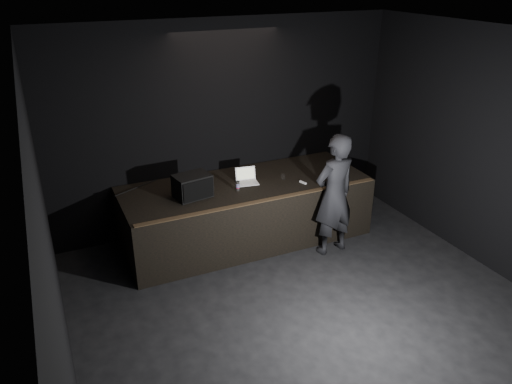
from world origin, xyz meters
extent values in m
plane|color=black|center=(0.00, 0.00, 0.00)|extent=(7.00, 7.00, 0.00)
cube|color=black|center=(0.00, 3.50, 1.75)|extent=(6.00, 0.10, 3.50)
cube|color=black|center=(-3.00, 0.00, 1.75)|extent=(0.10, 7.00, 3.50)
cube|color=black|center=(0.00, 0.00, 3.50)|extent=(6.00, 7.00, 0.04)
cube|color=black|center=(0.00, 2.73, 0.50)|extent=(4.00, 1.50, 1.00)
cube|color=brown|center=(0.00, 2.02, 1.01)|extent=(3.92, 0.10, 0.01)
cube|color=black|center=(-0.93, 2.60, 1.18)|extent=(0.59, 0.46, 0.35)
cube|color=black|center=(-0.90, 2.41, 1.18)|extent=(0.49, 0.10, 0.29)
cylinder|color=black|center=(-1.65, 3.28, 1.01)|extent=(0.74, 0.38, 0.02)
cube|color=white|center=(0.03, 2.71, 1.01)|extent=(0.36, 0.27, 0.02)
cube|color=silver|center=(0.03, 2.71, 1.02)|extent=(0.29, 0.17, 0.00)
cube|color=white|center=(0.05, 2.86, 1.12)|extent=(0.34, 0.12, 0.21)
cube|color=gold|center=(0.05, 2.85, 1.12)|extent=(0.29, 0.09, 0.17)
cylinder|color=silver|center=(-0.22, 2.54, 1.08)|extent=(0.06, 0.06, 0.15)
cylinder|color=navy|center=(-0.22, 2.54, 1.08)|extent=(0.06, 0.06, 0.07)
cylinder|color=#AD102E|center=(-0.22, 2.54, 1.04)|extent=(0.06, 0.06, 0.01)
cylinder|color=white|center=(0.63, 2.62, 1.04)|extent=(0.07, 0.07, 0.09)
cube|color=white|center=(0.85, 2.35, 1.01)|extent=(0.07, 0.14, 0.03)
imported|color=black|center=(1.08, 1.78, 0.98)|extent=(0.77, 0.56, 1.97)
camera|label=1|loc=(-2.92, -4.05, 4.22)|focal=35.00mm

